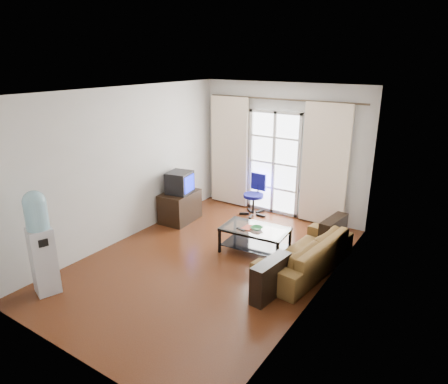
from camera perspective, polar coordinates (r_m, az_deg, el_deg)
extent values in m
plane|color=#592C15|center=(6.59, -2.15, -9.89)|extent=(5.20, 5.20, 0.00)
plane|color=white|center=(5.81, -2.48, 14.20)|extent=(5.20, 5.20, 0.00)
cube|color=beige|center=(8.24, 8.32, 5.88)|extent=(3.60, 0.02, 2.70)
cube|color=beige|center=(4.37, -22.69, -7.25)|extent=(3.60, 0.02, 2.70)
cube|color=beige|center=(7.22, -14.02, 3.69)|extent=(0.02, 5.20, 2.70)
cube|color=beige|center=(5.28, 13.83, -1.87)|extent=(0.02, 5.20, 2.70)
cube|color=white|center=(8.33, 7.18, 4.13)|extent=(1.01, 0.02, 2.04)
cube|color=white|center=(8.32, 7.12, 4.10)|extent=(1.16, 0.06, 2.15)
cylinder|color=#4C3F2D|center=(7.99, 8.36, 12.97)|extent=(3.30, 0.04, 0.04)
cube|color=#FFEBCD|center=(8.74, 0.78, 5.80)|extent=(0.90, 0.07, 2.35)
cube|color=#FFEBCD|center=(7.83, 14.19, 3.68)|extent=(0.90, 0.07, 2.35)
cube|color=gray|center=(8.15, 12.76, -2.04)|extent=(0.64, 0.12, 0.64)
imported|color=brown|center=(6.37, 11.54, -8.52)|extent=(2.08, 1.18, 0.56)
cube|color=silver|center=(6.70, 4.45, -5.23)|extent=(1.15, 0.71, 0.01)
cube|color=black|center=(6.83, 4.39, -7.56)|extent=(1.08, 0.65, 0.01)
cube|color=black|center=(6.78, -0.64, -6.94)|extent=(0.04, 0.04, 0.44)
cube|color=black|center=(6.38, 7.61, -8.84)|extent=(0.04, 0.04, 0.44)
cube|color=black|center=(7.23, 1.60, -5.23)|extent=(0.04, 0.04, 0.44)
cube|color=black|center=(6.86, 9.38, -6.87)|extent=(0.04, 0.04, 0.44)
imported|color=#31832F|center=(6.64, 4.72, -5.18)|extent=(0.24, 0.24, 0.05)
imported|color=#A43614|center=(6.73, 2.88, -4.95)|extent=(0.18, 0.23, 0.02)
cube|color=black|center=(6.63, 2.43, -5.33)|extent=(0.17, 0.08, 0.02)
cube|color=black|center=(8.09, -6.32, -2.06)|extent=(0.61, 0.86, 0.60)
cube|color=black|center=(7.91, -6.37, 1.37)|extent=(0.51, 0.54, 0.43)
cube|color=#0C19E5|center=(7.81, -4.97, 1.19)|extent=(0.08, 0.37, 0.32)
cube|color=black|center=(8.00, -7.54, 1.52)|extent=(0.19, 0.33, 0.28)
cylinder|color=black|center=(8.37, 4.20, -1.86)|extent=(0.05, 0.05, 0.44)
cylinder|color=navy|center=(8.30, 4.24, -0.52)|extent=(0.42, 0.42, 0.07)
cube|color=navy|center=(8.38, 4.96, 1.48)|extent=(0.34, 0.06, 0.36)
cube|color=#BBBCC1|center=(6.13, -24.36, -8.93)|extent=(0.39, 0.39, 0.97)
cylinder|color=#81B5C7|center=(5.87, -25.24, -3.02)|extent=(0.30, 0.30, 0.39)
sphere|color=#81B5C7|center=(5.80, -25.50, -1.23)|extent=(0.30, 0.30, 0.30)
cube|color=black|center=(5.85, -24.43, -6.63)|extent=(0.08, 0.13, 0.10)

